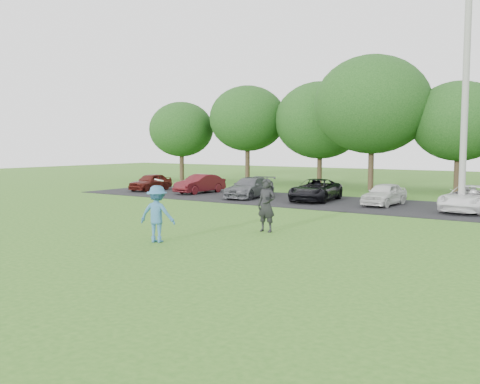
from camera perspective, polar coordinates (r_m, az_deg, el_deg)
name	(u,v)px	position (r m, az deg, el deg)	size (l,w,h in m)	color
ground	(174,244)	(16.01, -7.08, -5.57)	(100.00, 100.00, 0.00)	#2F631C
parking_lot	(347,204)	(27.07, 11.35, -1.21)	(32.00, 6.50, 0.03)	black
utility_pole	(465,102)	(24.85, 22.88, 8.85)	(0.28, 0.28, 9.49)	gray
frisbee_player	(157,214)	(16.33, -8.82, -2.32)	(1.26, 0.95, 1.95)	teal
camera_bystander	(266,205)	(18.04, 2.84, -1.43)	(0.66, 0.45, 1.80)	black
parked_cars	(379,194)	(26.46, 14.60, -0.18)	(28.28, 4.64, 1.13)	#511611
tree_row	(433,113)	(35.75, 19.90, 7.96)	(42.39, 9.85, 8.64)	#38281C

